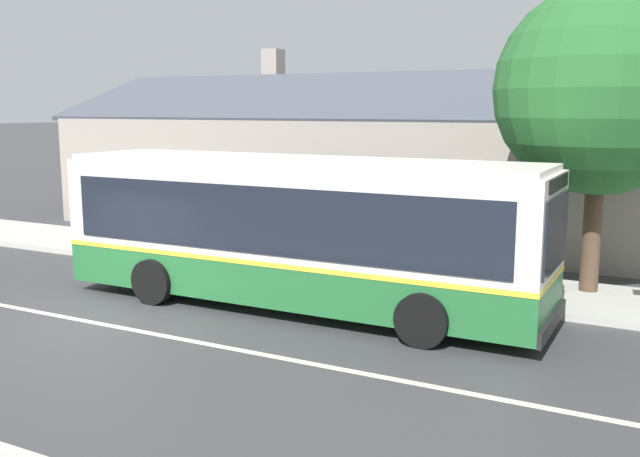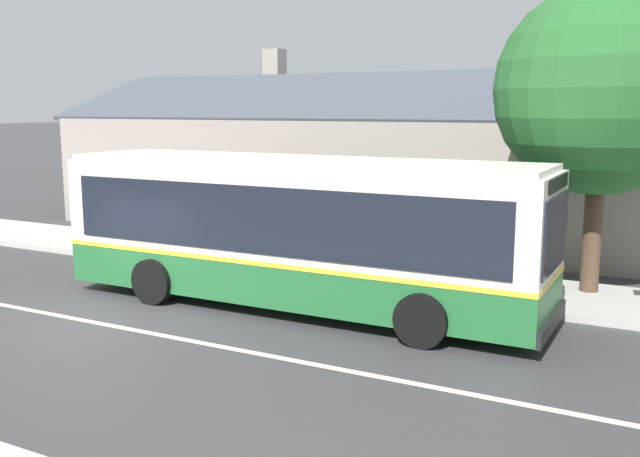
% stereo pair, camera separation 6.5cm
% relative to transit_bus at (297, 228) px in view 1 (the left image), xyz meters
% --- Properties ---
extents(ground_plane, '(300.00, 300.00, 0.00)m').
position_rel_transit_bus_xyz_m(ground_plane, '(-3.01, -2.90, -1.72)').
color(ground_plane, '#38383A').
extents(sidewalk_far, '(60.00, 3.00, 0.15)m').
position_rel_transit_bus_xyz_m(sidewalk_far, '(-3.01, 3.10, -1.64)').
color(sidewalk_far, '#ADAAA3').
rests_on(sidewalk_far, ground).
extents(lane_divider_stripe, '(60.00, 0.16, 0.01)m').
position_rel_transit_bus_xyz_m(lane_divider_stripe, '(-3.01, -2.90, -1.71)').
color(lane_divider_stripe, beige).
rests_on(lane_divider_stripe, ground).
extents(community_building, '(26.67, 9.60, 6.51)m').
position_rel_transit_bus_xyz_m(community_building, '(-0.64, 10.89, 0.32)').
color(community_building, gray).
rests_on(community_building, ground).
extents(transit_bus, '(10.64, 2.82, 3.20)m').
position_rel_transit_bus_xyz_m(transit_bus, '(0.00, 0.00, 0.00)').
color(transit_bus, '#236633').
rests_on(transit_bus, ground).
extents(bench_by_building, '(1.69, 0.51, 0.94)m').
position_rel_transit_bus_xyz_m(bench_by_building, '(-6.91, 2.45, -1.15)').
color(bench_by_building, brown).
rests_on(bench_by_building, sidewalk_far).
extents(street_tree_primary, '(4.59, 4.59, 6.92)m').
position_rel_transit_bus_xyz_m(street_tree_primary, '(5.42, 3.78, 2.89)').
color(street_tree_primary, '#4C3828').
rests_on(street_tree_primary, ground).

